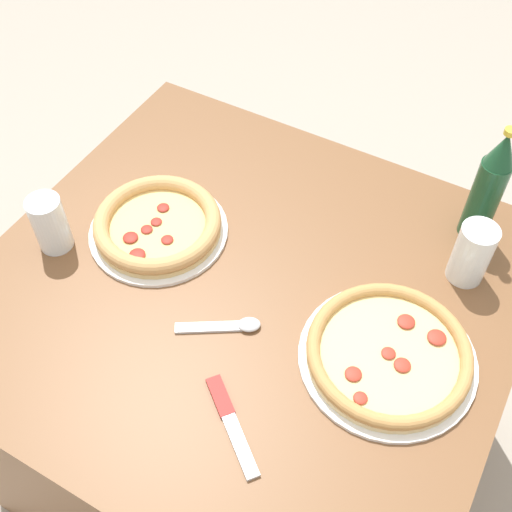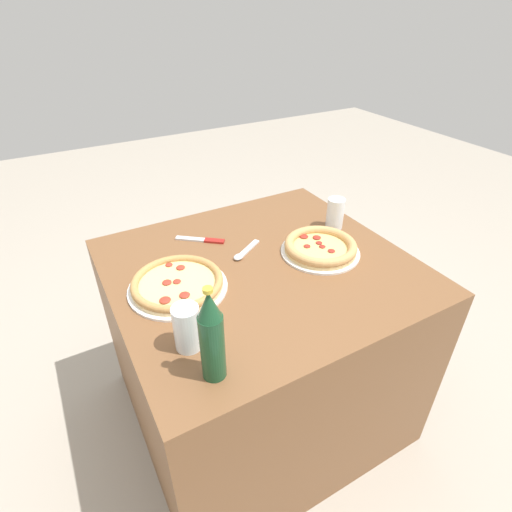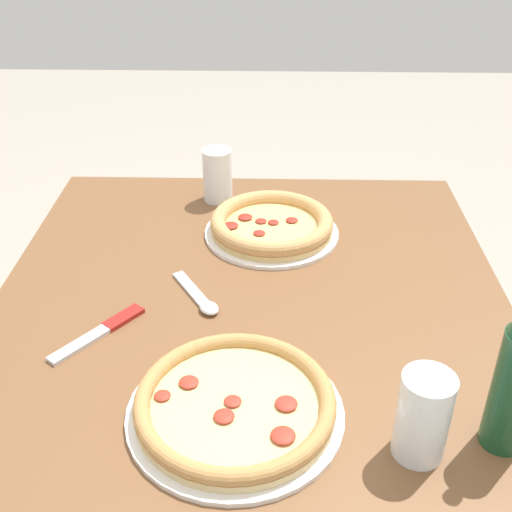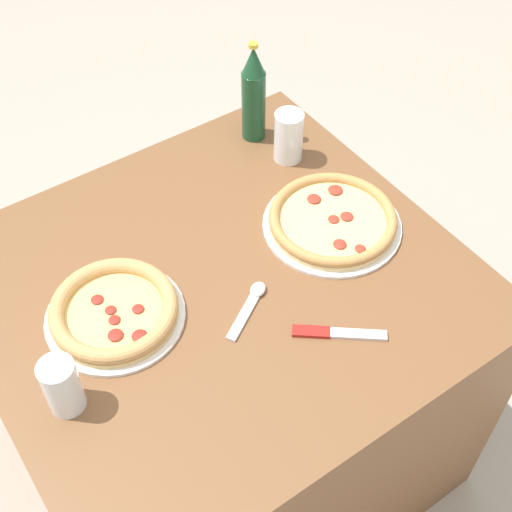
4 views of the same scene
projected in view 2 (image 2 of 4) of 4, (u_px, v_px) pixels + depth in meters
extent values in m
plane|color=#A89E8E|center=(260.00, 405.00, 1.74)|extent=(8.00, 8.00, 0.00)
cube|color=brown|center=(260.00, 344.00, 1.53)|extent=(0.97, 0.90, 0.74)
cylinder|color=white|center=(320.00, 252.00, 1.39)|extent=(0.27, 0.27, 0.01)
cylinder|color=#DBB775|center=(320.00, 249.00, 1.38)|extent=(0.25, 0.25, 0.01)
cylinder|color=#E5C170|center=(320.00, 247.00, 1.38)|extent=(0.22, 0.22, 0.00)
torus|color=tan|center=(321.00, 245.00, 1.38)|extent=(0.25, 0.25, 0.03)
ellipsoid|color=maroon|center=(307.00, 246.00, 1.38)|extent=(0.02, 0.02, 0.01)
ellipsoid|color=maroon|center=(319.00, 243.00, 1.40)|extent=(0.02, 0.02, 0.01)
ellipsoid|color=maroon|center=(317.00, 237.00, 1.43)|extent=(0.03, 0.03, 0.01)
ellipsoid|color=maroon|center=(322.00, 246.00, 1.38)|extent=(0.02, 0.02, 0.00)
ellipsoid|color=maroon|center=(304.00, 236.00, 1.43)|extent=(0.03, 0.03, 0.01)
ellipsoid|color=maroon|center=(331.00, 251.00, 1.35)|extent=(0.02, 0.02, 0.01)
cylinder|color=white|center=(178.00, 288.00, 1.22)|extent=(0.30, 0.30, 0.01)
cylinder|color=#E5C689|center=(178.00, 285.00, 1.21)|extent=(0.28, 0.28, 0.01)
cylinder|color=#EACC7F|center=(177.00, 283.00, 1.21)|extent=(0.24, 0.24, 0.00)
torus|color=tan|center=(177.00, 282.00, 1.21)|extent=(0.28, 0.28, 0.02)
ellipsoid|color=#A83323|center=(177.00, 281.00, 1.21)|extent=(0.02, 0.02, 0.01)
ellipsoid|color=#A83323|center=(167.00, 282.00, 1.21)|extent=(0.03, 0.03, 0.01)
ellipsoid|color=#A83323|center=(165.00, 300.00, 1.14)|extent=(0.03, 0.03, 0.01)
ellipsoid|color=#A83323|center=(185.00, 295.00, 1.16)|extent=(0.03, 0.03, 0.01)
ellipsoid|color=#A83323|center=(169.00, 265.00, 1.29)|extent=(0.02, 0.02, 0.01)
ellipsoid|color=#A83323|center=(181.00, 267.00, 1.27)|extent=(0.03, 0.03, 0.01)
cylinder|color=white|center=(187.00, 328.00, 0.99)|extent=(0.07, 0.07, 0.13)
cylinder|color=beige|center=(188.00, 334.00, 1.00)|extent=(0.06, 0.06, 0.07)
cylinder|color=white|center=(335.00, 213.00, 1.51)|extent=(0.07, 0.07, 0.12)
cylinder|color=black|center=(335.00, 218.00, 1.52)|extent=(0.05, 0.05, 0.07)
cylinder|color=#194728|center=(212.00, 347.00, 0.90)|extent=(0.06, 0.06, 0.18)
cone|color=#194728|center=(209.00, 305.00, 0.83)|extent=(0.05, 0.05, 0.07)
cylinder|color=gold|center=(208.00, 290.00, 0.81)|extent=(0.02, 0.02, 0.01)
cube|color=maroon|center=(214.00, 241.00, 1.45)|extent=(0.07, 0.06, 0.01)
cube|color=silver|center=(190.00, 239.00, 1.46)|extent=(0.10, 0.08, 0.01)
cube|color=silver|center=(249.00, 248.00, 1.41)|extent=(0.11, 0.08, 0.01)
ellipsoid|color=silver|center=(238.00, 257.00, 1.36)|extent=(0.05, 0.05, 0.01)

